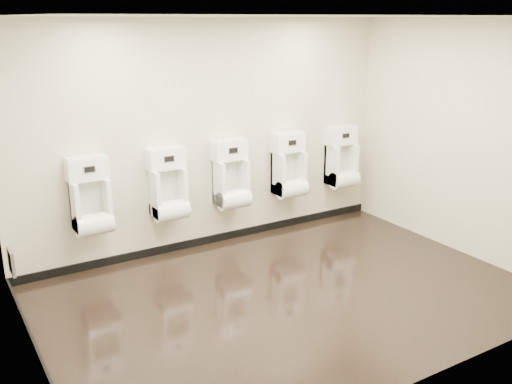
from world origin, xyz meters
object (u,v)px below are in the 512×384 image
urinal_2 (231,179)px  urinal_4 (342,162)px  urinal_3 (289,170)px  urinal_1 (169,189)px  urinal_0 (91,202)px  access_panel (11,262)px

urinal_2 → urinal_4: 1.77m
urinal_3 → urinal_4: (0.90, 0.00, 0.00)m
urinal_1 → urinal_3: (1.72, 0.00, 0.00)m
urinal_0 → urinal_4: size_ratio=1.00×
urinal_0 → urinal_4: bearing=0.0°
urinal_0 → urinal_2: 1.76m
urinal_3 → urinal_4: bearing=0.0°
access_panel → urinal_4: size_ratio=0.30×
urinal_1 → urinal_4: 2.62m
urinal_0 → urinal_3: 2.64m
urinal_1 → urinal_2: 0.84m
urinal_3 → urinal_1: bearing=180.0°
urinal_1 → urinal_2: bearing=0.0°
access_panel → urinal_0: (0.92, 0.40, 0.35)m
urinal_2 → urinal_1: bearing=180.0°
urinal_2 → urinal_3: same height
urinal_3 → urinal_4: 0.90m
urinal_2 → urinal_4: size_ratio=1.00×
urinal_3 → access_panel: bearing=-173.6°
urinal_1 → urinal_2: size_ratio=1.00×
access_panel → urinal_3: urinal_3 is taller
access_panel → urinal_1: 1.91m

